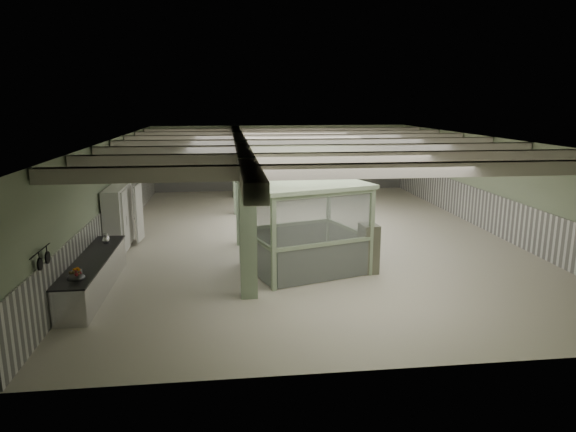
{
  "coord_description": "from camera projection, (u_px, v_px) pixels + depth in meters",
  "views": [
    {
      "loc": [
        -2.98,
        -18.48,
        4.93
      ],
      "look_at": [
        -1.07,
        -2.48,
        1.3
      ],
      "focal_mm": 32.0,
      "sensor_mm": 36.0,
      "label": 1
    }
  ],
  "objects": [
    {
      "name": "beam_b",
      "position": [
        339.0,
        158.0,
        13.73
      ],
      "size": [
        13.9,
        0.35,
        0.32
      ],
      "primitive_type": "cube",
      "color": "beige",
      "rests_on": "ceiling"
    },
    {
      "name": "wall_right",
      "position": [
        488.0,
        184.0,
        19.74
      ],
      "size": [
        0.02,
        20.0,
        3.6
      ],
      "primitive_type": "cube",
      "color": "#95A584",
      "rests_on": "floor"
    },
    {
      "name": "floor",
      "position": [
        308.0,
        235.0,
        19.33
      ],
      "size": [
        20.0,
        20.0,
        0.0
      ],
      "primitive_type": "plane",
      "color": "beige",
      "rests_on": "ground"
    },
    {
      "name": "beam_e",
      "position": [
        300.0,
        138.0,
        21.0
      ],
      "size": [
        13.9,
        0.35,
        0.32
      ],
      "primitive_type": "cube",
      "color": "beige",
      "rests_on": "ceiling"
    },
    {
      "name": "filing_cabinet",
      "position": [
        368.0,
        248.0,
        14.99
      ],
      "size": [
        0.53,
        0.71,
        1.44
      ],
      "primitive_type": "cube",
      "rotation": [
        0.0,
        0.0,
        0.1
      ],
      "color": "#646655",
      "rests_on": "floor"
    },
    {
      "name": "walkin_cooler",
      "position": [
        120.0,
        219.0,
        17.24
      ],
      "size": [
        0.79,
        2.27,
        2.09
      ],
      "color": "silver",
      "rests_on": "floor"
    },
    {
      "name": "wall_front",
      "position": [
        396.0,
        278.0,
        9.25
      ],
      "size": [
        14.0,
        0.02,
        3.6
      ],
      "primitive_type": "cube",
      "color": "#95A584",
      "rests_on": "floor"
    },
    {
      "name": "beam_g",
      "position": [
        286.0,
        131.0,
        25.84
      ],
      "size": [
        13.9,
        0.35,
        0.32
      ],
      "primitive_type": "cube",
      "color": "beige",
      "rests_on": "ceiling"
    },
    {
      "name": "pitcher_near",
      "position": [
        106.0,
        240.0,
        14.69
      ],
      "size": [
        0.26,
        0.28,
        0.28
      ],
      "primitive_type": null,
      "rotation": [
        0.0,
        0.0,
        -0.38
      ],
      "color": "silver",
      "rests_on": "prep_counter"
    },
    {
      "name": "skillet_far",
      "position": [
        47.0,
        257.0,
        11.04
      ],
      "size": [
        0.04,
        0.27,
        0.27
      ],
      "primitive_type": "cylinder",
      "rotation": [
        0.0,
        1.57,
        0.0
      ],
      "color": "black",
      "rests_on": "hook_rail"
    },
    {
      "name": "girder",
      "position": [
        240.0,
        145.0,
        18.3
      ],
      "size": [
        0.45,
        19.9,
        0.4
      ],
      "primitive_type": "cube",
      "color": "beige",
      "rests_on": "ceiling"
    },
    {
      "name": "beam_f",
      "position": [
        292.0,
        135.0,
        23.42
      ],
      "size": [
        13.9,
        0.35,
        0.32
      ],
      "primitive_type": "cube",
      "color": "beige",
      "rests_on": "ceiling"
    },
    {
      "name": "pitcher_far",
      "position": [
        106.0,
        238.0,
        14.85
      ],
      "size": [
        0.27,
        0.29,
        0.29
      ],
      "primitive_type": null,
      "rotation": [
        0.0,
        0.0,
        -0.41
      ],
      "color": "silver",
      "rests_on": "prep_counter"
    },
    {
      "name": "ceiling",
      "position": [
        309.0,
        138.0,
        18.54
      ],
      "size": [
        14.0,
        20.0,
        0.02
      ],
      "primitive_type": "cube",
      "color": "silver",
      "rests_on": "wall_back"
    },
    {
      "name": "wall_back",
      "position": [
        281.0,
        158.0,
        28.62
      ],
      "size": [
        14.0,
        0.02,
        3.6
      ],
      "primitive_type": "cube",
      "color": "#95A584",
      "rests_on": "floor"
    },
    {
      "name": "pendant_front",
      "position": [
        357.0,
        172.0,
        13.87
      ],
      "size": [
        0.44,
        0.44,
        0.22
      ],
      "primitive_type": "cone",
      "rotation": [
        3.14,
        0.0,
        0.0
      ],
      "color": "#29372A",
      "rests_on": "ceiling"
    },
    {
      "name": "pendant_back",
      "position": [
        301.0,
        142.0,
        24.05
      ],
      "size": [
        0.44,
        0.44,
        0.22
      ],
      "primitive_type": "cone",
      "rotation": [
        3.14,
        0.0,
        0.0
      ],
      "color": "#29372A",
      "rests_on": "ceiling"
    },
    {
      "name": "wall_left",
      "position": [
        113.0,
        191.0,
        18.12
      ],
      "size": [
        0.02,
        20.0,
        3.6
      ],
      "primitive_type": "cube",
      "color": "#95A584",
      "rests_on": "floor"
    },
    {
      "name": "pendant_mid",
      "position": [
        320.0,
        152.0,
        19.2
      ],
      "size": [
        0.44,
        0.44,
        0.22
      ],
      "primitive_type": "cone",
      "rotation": [
        3.14,
        0.0,
        0.0
      ],
      "color": "#29372A",
      "rests_on": "ceiling"
    },
    {
      "name": "wainscot_back",
      "position": [
        281.0,
        177.0,
        28.83
      ],
      "size": [
        13.9,
        0.05,
        1.5
      ],
      "primitive_type": "cube",
      "color": "silver",
      "rests_on": "floor"
    },
    {
      "name": "column_c",
      "position": [
        238.0,
        174.0,
        22.52
      ],
      "size": [
        0.42,
        0.42,
        3.6
      ],
      "primitive_type": "cube",
      "color": "#8CA384",
      "rests_on": "floor"
    },
    {
      "name": "beam_a",
      "position": [
        363.0,
        171.0,
        11.31
      ],
      "size": [
        13.9,
        0.35,
        0.32
      ],
      "primitive_type": "cube",
      "color": "beige",
      "rests_on": "ceiling"
    },
    {
      "name": "beam_c",
      "position": [
        322.0,
        150.0,
        16.16
      ],
      "size": [
        13.9,
        0.35,
        0.32
      ],
      "primitive_type": "cube",
      "color": "beige",
      "rests_on": "ceiling"
    },
    {
      "name": "prep_counter",
      "position": [
        94.0,
        275.0,
        13.48
      ],
      "size": [
        0.81,
        4.62,
        0.91
      ],
      "color": "silver",
      "rests_on": "floor"
    },
    {
      "name": "skillet_near",
      "position": [
        40.0,
        264.0,
        10.59
      ],
      "size": [
        0.04,
        0.27,
        0.27
      ],
      "primitive_type": "cylinder",
      "rotation": [
        0.0,
        1.57,
        0.0
      ],
      "color": "black",
      "rests_on": "hook_rail"
    },
    {
      "name": "column_d",
      "position": [
        236.0,
        163.0,
        26.39
      ],
      "size": [
        0.42,
        0.42,
        3.6
      ],
      "primitive_type": "cube",
      "color": "#8CA384",
      "rests_on": "floor"
    },
    {
      "name": "wainscot_right",
      "position": [
        485.0,
        211.0,
        19.97
      ],
      "size": [
        0.05,
        19.9,
        1.5
      ],
      "primitive_type": "cube",
      "color": "silver",
      "rests_on": "floor"
    },
    {
      "name": "column_a",
      "position": [
        248.0,
        229.0,
        12.83
      ],
      "size": [
        0.42,
        0.42,
        3.6
      ],
      "primitive_type": "cube",
      "color": "#8CA384",
      "rests_on": "floor"
    },
    {
      "name": "veg_colander",
      "position": [
        76.0,
        275.0,
        11.83
      ],
      "size": [
        0.47,
        0.47,
        0.18
      ],
      "primitive_type": null,
      "rotation": [
        0.0,
        0.0,
        -0.16
      ],
      "color": "#424247",
      "rests_on": "prep_counter"
    },
    {
      "name": "beam_d",
      "position": [
        309.0,
        143.0,
        18.58
      ],
      "size": [
        13.9,
        0.35,
        0.32
      ],
      "primitive_type": "cube",
      "color": "beige",
      "rests_on": "ceiling"
    },
    {
      "name": "hook_rail",
      "position": [
        40.0,
        251.0,
        10.76
      ],
      "size": [
        0.02,
        1.2,
        0.02
      ],
      "primitive_type": "cylinder",
      "rotation": [
        1.57,
        0.0,
        0.0
      ],
      "color": "black",
      "rests_on": "wall_left"
    },
    {
      "name": "guard_booth",
      "position": [
        304.0,
        211.0,
        14.99
      ],
      "size": [
        3.97,
        3.64,
        2.64
      ],
      "rotation": [
        0.0,
        0.0,
        0.31
      ],
      "color": "#94AA88",
      "rests_on": "floor"
    },
    {
      "name": "orange_bowl",
      "position": [
        77.0,
        272.0,
        12.2
      ],
      "size": [
        0.29,
        0.29,
        0.08
      ],
      "primitive_type": "cylinder",
      "rotation": [
        0.0,
        0.0,
        0.26
      ],
      "color": "#B2B2B7",
      "rests_on": "prep_counter"
    },
    {
      "name": "wainscot_left",
      "position": [
        116.0,
        220.0,
        18.36
      ],
      "size": [
        0.05,
        19.9,
        1.5
      ],
      "primitive_type": "cube",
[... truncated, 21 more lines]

